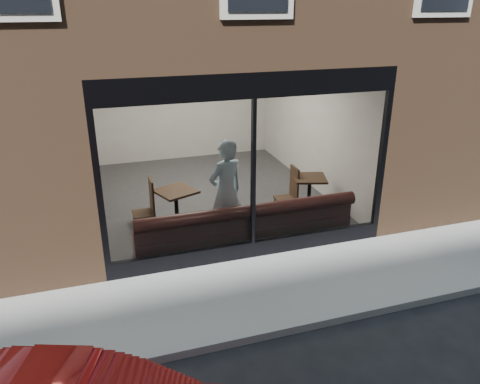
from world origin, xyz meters
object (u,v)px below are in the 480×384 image
object	(u,v)px
person	(226,192)
cafe_chair_right	(285,199)
banquette	(245,235)
cafe_table_left	(176,191)
cafe_table_right	(310,178)
cafe_chair_left	(144,214)

from	to	relation	value
person	cafe_chair_right	world-z (taller)	person
banquette	cafe_table_left	size ratio (longest dim) A/B	5.73
person	cafe_table_left	distance (m)	1.24
cafe_table_right	cafe_chair_left	size ratio (longest dim) A/B	1.55
cafe_chair_left	banquette	bearing A→B (deg)	136.62
cafe_chair_right	banquette	bearing A→B (deg)	45.01
cafe_table_left	cafe_chair_right	size ratio (longest dim) A/B	1.67
person	cafe_chair_right	distance (m)	2.06
person	cafe_table_right	bearing A→B (deg)	179.80
cafe_table_left	cafe_table_right	world-z (taller)	cafe_table_left
banquette	cafe_table_right	xyz separation A→B (m)	(1.81, 1.11, 0.52)
cafe_chair_right	cafe_chair_left	bearing A→B (deg)	-2.47
banquette	cafe_chair_right	size ratio (longest dim) A/B	9.56
cafe_table_right	cafe_chair_right	xyz separation A→B (m)	(-0.46, 0.20, -0.50)
banquette	person	size ratio (longest dim) A/B	2.02
person	cafe_table_right	world-z (taller)	person
banquette	cafe_chair_left	world-z (taller)	banquette
cafe_table_right	cafe_chair_left	distance (m)	3.52
cafe_table_right	cafe_chair_right	bearing A→B (deg)	156.22
person	cafe_chair_right	bearing A→B (deg)	-169.59
cafe_chair_left	cafe_chair_right	distance (m)	3.02
cafe_chair_right	cafe_table_right	bearing A→B (deg)	157.18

